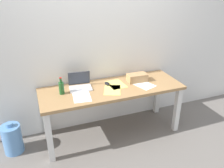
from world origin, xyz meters
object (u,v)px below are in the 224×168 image
(laptop_left, at_px, (80,85))
(cardboard_box, at_px, (137,78))
(desk, at_px, (112,94))
(water_cooler_jug, at_px, (12,139))
(beer_bottle, at_px, (61,88))
(computer_mouse, at_px, (107,84))

(laptop_left, bearing_deg, cardboard_box, -5.20)
(desk, xyz_separation_m, water_cooler_jug, (-1.32, 0.07, -0.43))
(laptop_left, distance_m, cardboard_box, 0.80)
(laptop_left, distance_m, water_cooler_jug, 1.09)
(cardboard_box, distance_m, water_cooler_jug, 1.82)
(laptop_left, xyz_separation_m, beer_bottle, (-0.25, -0.08, 0.04))
(desk, height_order, water_cooler_jug, desk)
(beer_bottle, bearing_deg, desk, -4.44)
(desk, relative_size, beer_bottle, 8.58)
(beer_bottle, height_order, water_cooler_jug, beer_bottle)
(computer_mouse, xyz_separation_m, cardboard_box, (0.43, -0.04, 0.04))
(desk, distance_m, cardboard_box, 0.43)
(laptop_left, bearing_deg, beer_bottle, -161.79)
(beer_bottle, relative_size, water_cooler_jug, 0.51)
(desk, xyz_separation_m, laptop_left, (-0.40, 0.13, 0.14))
(laptop_left, xyz_separation_m, cardboard_box, (0.80, -0.07, 0.01))
(desk, bearing_deg, laptop_left, 161.41)
(beer_bottle, bearing_deg, cardboard_box, 0.60)
(desk, bearing_deg, water_cooler_jug, 176.93)
(computer_mouse, relative_size, cardboard_box, 0.36)
(desk, relative_size, water_cooler_jug, 4.36)
(computer_mouse, bearing_deg, laptop_left, 170.52)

